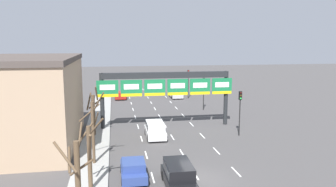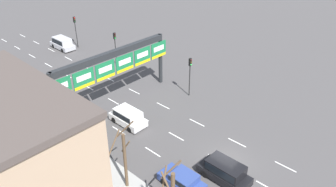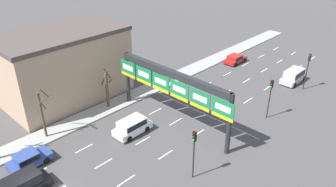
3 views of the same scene
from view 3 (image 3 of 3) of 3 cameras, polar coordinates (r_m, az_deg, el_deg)
name	(u,v)px [view 3 (image 3 of 3)]	position (r m, az deg, el deg)	size (l,w,h in m)	color
sidewalk_left	(4,155)	(36.12, -26.68, -9.51)	(2.80, 110.00, 0.15)	#999993
lane_dashes	(160,131)	(35.82, -1.41, -6.51)	(6.72, 67.00, 0.01)	white
sign_gantry	(172,83)	(34.33, 0.63, 1.83)	(15.96, 0.70, 6.57)	#232628
building_near	(64,65)	(42.71, -17.69, 4.71)	(8.99, 15.08, 8.70)	tan
suv_black	(22,185)	(30.49, -24.13, -14.27)	(1.95, 4.45, 1.78)	black
car_blue	(28,159)	(33.39, -23.14, -10.46)	(1.88, 3.91, 1.43)	navy
suv_white	(132,126)	(35.14, -6.26, -5.60)	(1.96, 4.13, 1.69)	silver
car_red	(235,59)	(53.63, 11.60, 5.96)	(1.99, 3.99, 1.28)	maroon
suv_silver	(294,75)	(49.22, 21.06, 2.98)	(1.96, 4.67, 1.86)	#B7B7BC
traffic_light_near_gantry	(194,146)	(27.97, 4.53, -9.07)	(0.30, 0.35, 4.87)	black
traffic_light_mid_block	(308,65)	(46.53, 23.21, 4.62)	(0.30, 0.35, 5.08)	black
traffic_light_far_end	(271,92)	(38.10, 17.43, 0.32)	(0.30, 0.35, 4.80)	black
tree_bare_second	(107,87)	(39.67, -10.56, 1.07)	(1.51, 1.34, 5.31)	brown
tree_bare_third	(43,112)	(35.56, -20.99, -3.04)	(2.20, 1.40, 5.96)	brown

